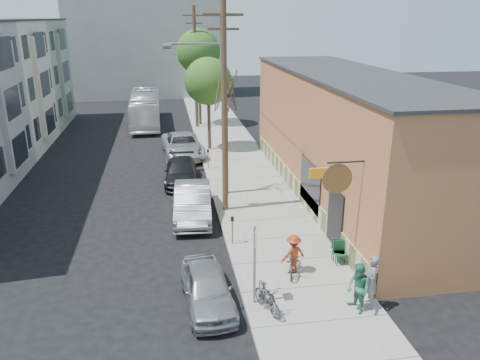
{
  "coord_description": "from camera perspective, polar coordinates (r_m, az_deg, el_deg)",
  "views": [
    {
      "loc": [
        -0.29,
        -17.92,
        9.28
      ],
      "look_at": [
        3.26,
        3.98,
        1.5
      ],
      "focal_mm": 35.0,
      "sensor_mm": 36.0,
      "label": 1
    }
  ],
  "objects": [
    {
      "name": "car_3",
      "position": [
        32.96,
        -7.02,
        4.22
      ],
      "size": [
        3.04,
        5.78,
        1.55
      ],
      "primitive_type": "imported",
      "rotation": [
        0.0,
        0.0,
        0.09
      ],
      "color": "silver",
      "rests_on": "ground"
    },
    {
      "name": "patio_chair_a",
      "position": [
        18.9,
        11.95,
        -8.5
      ],
      "size": [
        0.66,
        0.66,
        0.88
      ],
      "primitive_type": null,
      "rotation": [
        0.0,
        0.0,
        -0.41
      ],
      "color": "#134529",
      "rests_on": "sidewalk"
    },
    {
      "name": "tree_leafy_far",
      "position": [
        41.49,
        -5.1,
        15.32
      ],
      "size": [
        3.75,
        3.75,
        8.18
      ],
      "color": "#44392C",
      "rests_on": "sidewalk"
    },
    {
      "name": "patio_chair_b",
      "position": [
        18.78,
        12.15,
        -8.71
      ],
      "size": [
        0.5,
        0.5,
        0.88
      ],
      "primitive_type": null,
      "rotation": [
        0.0,
        0.0,
        0.0
      ],
      "color": "#134529",
      "rests_on": "sidewalk"
    },
    {
      "name": "parking_meter_far",
      "position": [
        29.54,
        -3.91,
        2.97
      ],
      "size": [
        0.14,
        0.14,
        1.24
      ],
      "color": "slate",
      "rests_on": "sidewalk"
    },
    {
      "name": "parking_meter_near",
      "position": [
        19.69,
        -0.94,
        -5.59
      ],
      "size": [
        0.14,
        0.14,
        1.24
      ],
      "color": "slate",
      "rests_on": "sidewalk"
    },
    {
      "name": "sign_post",
      "position": [
        15.46,
        1.8,
        -9.47
      ],
      "size": [
        0.07,
        0.45,
        2.8
      ],
      "color": "slate",
      "rests_on": "sidewalk"
    },
    {
      "name": "ground",
      "position": [
        20.18,
        -7.42,
        -8.23
      ],
      "size": [
        120.0,
        120.0,
        0.0
      ],
      "primitive_type": "plane",
      "color": "black"
    },
    {
      "name": "tree_bare",
      "position": [
        24.85,
        -1.72,
        3.65
      ],
      "size": [
        0.24,
        0.24,
        4.84
      ],
      "color": "#44392C",
      "rests_on": "sidewalk"
    },
    {
      "name": "cyclist",
      "position": [
        17.75,
        6.52,
        -8.94
      ],
      "size": [
        1.11,
        0.84,
        1.52
      ],
      "primitive_type": "imported",
      "rotation": [
        0.0,
        0.0,
        3.45
      ],
      "color": "#982F16",
      "rests_on": "sidewalk"
    },
    {
      "name": "cafe_building",
      "position": [
        25.43,
        12.53,
        5.27
      ],
      "size": [
        6.6,
        20.2,
        6.61
      ],
      "color": "#A6663D",
      "rests_on": "ground"
    },
    {
      "name": "car_2",
      "position": [
        27.64,
        -7.19,
        1.0
      ],
      "size": [
        2.11,
        4.65,
        1.32
      ],
      "primitive_type": "imported",
      "rotation": [
        0.0,
        0.0,
        -0.06
      ],
      "color": "black",
      "rests_on": "ground"
    },
    {
      "name": "parked_bike_b",
      "position": [
        15.96,
        3.36,
        -13.61
      ],
      "size": [
        0.79,
        1.81,
        0.92
      ],
      "primitive_type": "imported",
      "rotation": [
        0.0,
        0.0,
        0.1
      ],
      "color": "slate",
      "rests_on": "sidewalk"
    },
    {
      "name": "patron_grey",
      "position": [
        16.28,
        15.7,
        -11.77
      ],
      "size": [
        0.57,
        0.74,
        1.83
      ],
      "primitive_type": "imported",
      "rotation": [
        0.0,
        0.0,
        -1.78
      ],
      "color": "slate",
      "rests_on": "sidewalk"
    },
    {
      "name": "car_1",
      "position": [
        22.69,
        -5.79,
        -2.69
      ],
      "size": [
        2.02,
        5.01,
        1.62
      ],
      "primitive_type": "imported",
      "rotation": [
        0.0,
        0.0,
        -0.06
      ],
      "color": "#9999A0",
      "rests_on": "ground"
    },
    {
      "name": "parked_bike_a",
      "position": [
        15.69,
        3.34,
        -14.25
      ],
      "size": [
        0.93,
        1.58,
        0.92
      ],
      "primitive_type": "imported",
      "rotation": [
        0.0,
        0.0,
        0.35
      ],
      "color": "black",
      "rests_on": "sidewalk"
    },
    {
      "name": "tree_leafy_mid",
      "position": [
        33.36,
        -3.9,
        11.89
      ],
      "size": [
        3.31,
        3.31,
        6.52
      ],
      "color": "#44392C",
      "rests_on": "sidewalk"
    },
    {
      "name": "sidewalk",
      "position": [
        30.68,
        -0.27,
        1.87
      ],
      "size": [
        4.5,
        58.0,
        0.15
      ],
      "primitive_type": "cube",
      "color": "gray",
      "rests_on": "ground"
    },
    {
      "name": "car_0",
      "position": [
        16.15,
        -4.01,
        -12.98
      ],
      "size": [
        1.84,
        3.97,
        1.32
      ],
      "primitive_type": "imported",
      "rotation": [
        0.0,
        0.0,
        0.07
      ],
      "color": "#98989F",
      "rests_on": "ground"
    },
    {
      "name": "cyclist_bike",
      "position": [
        17.89,
        6.49,
        -9.77
      ],
      "size": [
        1.15,
        1.87,
        0.93
      ],
      "primitive_type": "imported",
      "rotation": [
        0.0,
        0.0,
        -0.32
      ],
      "color": "black",
      "rests_on": "sidewalk"
    },
    {
      "name": "utility_pole_far",
      "position": [
        40.69,
        -5.46,
        13.69
      ],
      "size": [
        1.8,
        0.28,
        10.0
      ],
      "color": "#503A28",
      "rests_on": "sidewalk"
    },
    {
      "name": "end_cap_building",
      "position": [
        60.03,
        -11.26,
        15.84
      ],
      "size": [
        18.0,
        8.0,
        12.0
      ],
      "primitive_type": "cube",
      "color": "gray",
      "rests_on": "ground"
    },
    {
      "name": "bus",
      "position": [
        43.35,
        -11.48,
        8.54
      ],
      "size": [
        2.57,
        10.44,
        2.9
      ],
      "primitive_type": "imported",
      "rotation": [
        0.0,
        0.0,
        0.01
      ],
      "color": "white",
      "rests_on": "ground"
    },
    {
      "name": "patron_green",
      "position": [
        15.92,
        14.22,
        -12.67
      ],
      "size": [
        0.84,
        0.97,
        1.7
      ],
      "primitive_type": "imported",
      "rotation": [
        0.0,
        0.0,
        -1.31
      ],
      "color": "#2E7455",
      "rests_on": "sidewalk"
    },
    {
      "name": "utility_pole_near",
      "position": [
        21.99,
        -2.09,
        9.17
      ],
      "size": [
        3.57,
        0.28,
        10.0
      ],
      "color": "#503A28",
      "rests_on": "sidewalk"
    }
  ]
}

